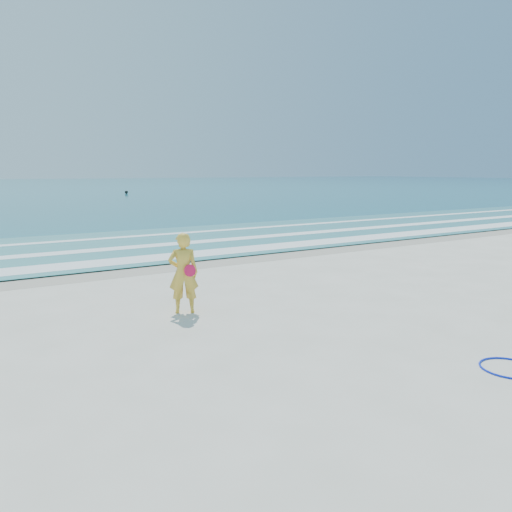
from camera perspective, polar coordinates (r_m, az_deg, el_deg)
ground at (r=9.77m, az=12.03°, el=-9.25°), size 400.00×400.00×0.00m
wet_sand at (r=17.20m, az=-9.12°, el=-0.92°), size 400.00×2.40×0.00m
shallow at (r=21.83m, az=-14.20°, el=1.28°), size 400.00×10.00×0.01m
foam_near at (r=18.38m, az=-10.69°, el=-0.12°), size 400.00×1.40×0.01m
foam_mid at (r=21.08m, az=-13.54°, el=1.03°), size 400.00×0.90×0.01m
foam_far at (r=24.21m, az=-16.01°, el=2.02°), size 400.00×0.60×0.01m
hoop at (r=9.16m, az=26.96°, el=-11.33°), size 0.94×0.94×0.03m
buoy at (r=70.52m, az=-14.60°, el=7.07°), size 0.44×0.44×0.44m
woman at (r=11.17m, az=-8.30°, el=-1.93°), size 0.77×0.65×1.81m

